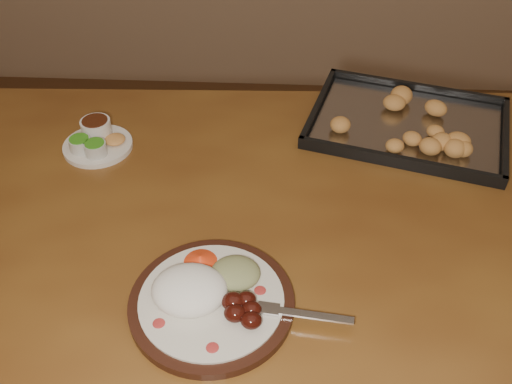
{
  "coord_description": "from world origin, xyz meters",
  "views": [
    {
      "loc": [
        -0.2,
        -0.5,
        1.49
      ],
      "look_at": [
        -0.24,
        0.31,
        0.77
      ],
      "focal_mm": 40.0,
      "sensor_mm": 36.0,
      "label": 1
    }
  ],
  "objects": [
    {
      "name": "dining_table",
      "position": [
        -0.26,
        0.25,
        0.65
      ],
      "size": [
        1.53,
        0.95,
        0.75
      ],
      "rotation": [
        0.0,
        0.0,
        0.03
      ],
      "color": "brown",
      "rests_on": "ground"
    },
    {
      "name": "dinner_plate",
      "position": [
        -0.3,
        0.06,
        0.77
      ],
      "size": [
        0.35,
        0.26,
        0.06
      ],
      "rotation": [
        0.0,
        0.0,
        -0.26
      ],
      "color": "black",
      "rests_on": "dining_table"
    },
    {
      "name": "baking_tray",
      "position": [
        0.09,
        0.57,
        0.76
      ],
      "size": [
        0.49,
        0.41,
        0.04
      ],
      "rotation": [
        0.0,
        0.0,
        -0.27
      ],
      "color": "black",
      "rests_on": "dining_table"
    },
    {
      "name": "condiment_saucer",
      "position": [
        -0.59,
        0.46,
        0.77
      ],
      "size": [
        0.15,
        0.15,
        0.05
      ],
      "rotation": [
        0.0,
        0.0,
        -0.04
      ],
      "color": "silver",
      "rests_on": "dining_table"
    }
  ]
}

